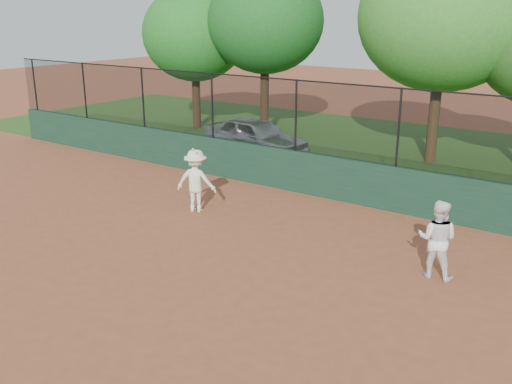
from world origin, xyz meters
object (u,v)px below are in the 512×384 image
Objects in this scene: tree_1 at (265,21)px; player_main at (196,181)px; tree_2 at (443,16)px; parked_car at (256,137)px; player_second at (437,239)px; tree_0 at (194,34)px.

player_main is at bearing -66.66° from tree_1.
player_main is at bearing -111.09° from tree_2.
tree_1 is (-1.60, 2.93, 3.89)m from parked_car.
tree_1 is at bearing 35.10° from parked_car.
player_second is at bearing -41.47° from tree_1.
player_second is 0.87× the size of player_main.
parked_car is at bearing -152.49° from tree_2.
tree_1 reaches higher than player_second.
player_main is (-6.34, 0.26, 0.03)m from player_second.
player_main is 0.27× the size of tree_1.
parked_car is 2.25× the size of player_main.
player_second is 0.22× the size of tree_2.
player_second is at bearing -32.66° from tree_0.
tree_2 reaches higher than parked_car.
tree_1 reaches higher than player_main.
player_second is (8.46, -5.96, 0.10)m from parked_car.
tree_2 reaches higher than player_main.
tree_0 is at bearing -176.40° from tree_1.
player_main is at bearing -49.46° from tree_0.
tree_1 is 0.92× the size of tree_2.
tree_2 reaches higher than tree_0.
parked_car is at bearing -61.34° from tree_1.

